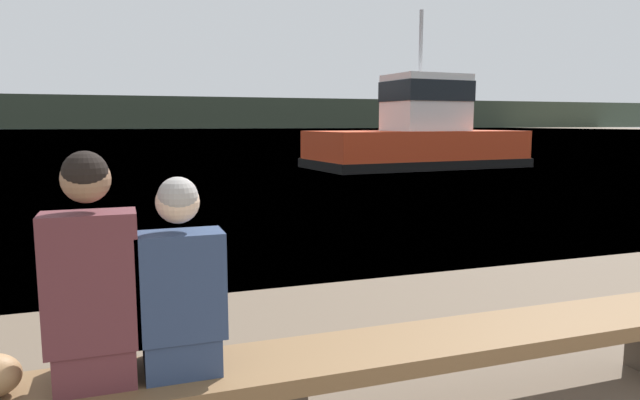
{
  "coord_description": "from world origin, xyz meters",
  "views": [
    {
      "loc": [
        -1.53,
        0.07,
        1.64
      ],
      "look_at": [
        0.44,
        5.67,
        0.84
      ],
      "focal_mm": 32.0,
      "sensor_mm": 36.0,
      "label": 1
    }
  ],
  "objects_px": {
    "tugboat_red": "(418,138)",
    "person_left": "(92,285)",
    "bench_main": "(283,376)",
    "person_right": "(180,291)"
  },
  "relations": [
    {
      "from": "bench_main",
      "to": "person_left",
      "type": "xyz_separation_m",
      "value": [
        -0.86,
        0.0,
        0.55
      ]
    },
    {
      "from": "person_left",
      "to": "person_right",
      "type": "height_order",
      "value": "person_left"
    },
    {
      "from": "bench_main",
      "to": "person_right",
      "type": "bearing_deg",
      "value": 179.25
    },
    {
      "from": "tugboat_red",
      "to": "person_left",
      "type": "bearing_deg",
      "value": 141.9
    },
    {
      "from": "bench_main",
      "to": "tugboat_red",
      "type": "relative_size",
      "value": 0.69
    },
    {
      "from": "bench_main",
      "to": "person_right",
      "type": "height_order",
      "value": "person_right"
    },
    {
      "from": "person_left",
      "to": "tugboat_red",
      "type": "relative_size",
      "value": 0.13
    },
    {
      "from": "person_right",
      "to": "tugboat_red",
      "type": "relative_size",
      "value": 0.11
    },
    {
      "from": "bench_main",
      "to": "tugboat_red",
      "type": "bearing_deg",
      "value": 58.92
    },
    {
      "from": "person_left",
      "to": "person_right",
      "type": "xyz_separation_m",
      "value": [
        0.37,
        0.0,
        -0.06
      ]
    }
  ]
}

